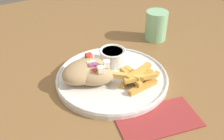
{
  "coord_description": "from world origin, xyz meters",
  "views": [
    {
      "loc": [
        -0.31,
        -0.48,
        1.18
      ],
      "look_at": [
        -0.04,
        -0.02,
        0.8
      ],
      "focal_mm": 42.0,
      "sensor_mm": 36.0,
      "label": 1
    }
  ],
  "objects_px": {
    "pita_sandwich_far": "(85,71)",
    "sauce_ramekin": "(113,56)",
    "plate": "(112,78)",
    "fries_pile": "(136,77)",
    "pita_sandwich_near": "(93,75)",
    "water_glass": "(156,27)"
  },
  "relations": [
    {
      "from": "water_glass",
      "to": "plate",
      "type": "bearing_deg",
      "value": -152.22
    },
    {
      "from": "sauce_ramekin",
      "to": "water_glass",
      "type": "height_order",
      "value": "water_glass"
    },
    {
      "from": "fries_pile",
      "to": "sauce_ramekin",
      "type": "xyz_separation_m",
      "value": [
        -0.01,
        0.1,
        0.01
      ]
    },
    {
      "from": "fries_pile",
      "to": "sauce_ramekin",
      "type": "distance_m",
      "value": 0.1
    },
    {
      "from": "pita_sandwich_near",
      "to": "fries_pile",
      "type": "relative_size",
      "value": 0.95
    },
    {
      "from": "fries_pile",
      "to": "pita_sandwich_near",
      "type": "bearing_deg",
      "value": 151.28
    },
    {
      "from": "pita_sandwich_far",
      "to": "sauce_ramekin",
      "type": "xyz_separation_m",
      "value": [
        0.1,
        0.03,
        -0.0
      ]
    },
    {
      "from": "pita_sandwich_near",
      "to": "water_glass",
      "type": "height_order",
      "value": "water_glass"
    },
    {
      "from": "plate",
      "to": "pita_sandwich_near",
      "type": "relative_size",
      "value": 2.34
    },
    {
      "from": "plate",
      "to": "fries_pile",
      "type": "bearing_deg",
      "value": -51.39
    },
    {
      "from": "plate",
      "to": "pita_sandwich_far",
      "type": "distance_m",
      "value": 0.08
    },
    {
      "from": "water_glass",
      "to": "fries_pile",
      "type": "bearing_deg",
      "value": -138.48
    },
    {
      "from": "pita_sandwich_near",
      "to": "pita_sandwich_far",
      "type": "distance_m",
      "value": 0.03
    },
    {
      "from": "pita_sandwich_near",
      "to": "fries_pile",
      "type": "height_order",
      "value": "pita_sandwich_near"
    },
    {
      "from": "pita_sandwich_far",
      "to": "sauce_ramekin",
      "type": "distance_m",
      "value": 0.1
    },
    {
      "from": "fries_pile",
      "to": "water_glass",
      "type": "height_order",
      "value": "water_glass"
    },
    {
      "from": "plate",
      "to": "water_glass",
      "type": "height_order",
      "value": "water_glass"
    },
    {
      "from": "pita_sandwich_far",
      "to": "water_glass",
      "type": "height_order",
      "value": "water_glass"
    },
    {
      "from": "sauce_ramekin",
      "to": "water_glass",
      "type": "xyz_separation_m",
      "value": [
        0.21,
        0.07,
        0.01
      ]
    },
    {
      "from": "pita_sandwich_near",
      "to": "sauce_ramekin",
      "type": "height_order",
      "value": "pita_sandwich_near"
    },
    {
      "from": "pita_sandwich_far",
      "to": "fries_pile",
      "type": "relative_size",
      "value": 0.99
    },
    {
      "from": "plate",
      "to": "water_glass",
      "type": "bearing_deg",
      "value": 27.78
    }
  ]
}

